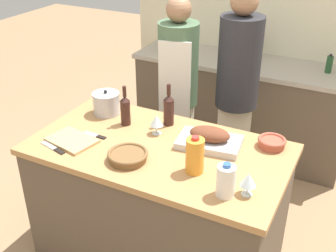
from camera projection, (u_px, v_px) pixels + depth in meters
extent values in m
cube|color=brown|center=(159.00, 208.00, 2.76)|extent=(1.51, 0.83, 0.86)
cube|color=#B27F4C|center=(158.00, 149.00, 2.55)|extent=(1.56, 0.85, 0.04)
cube|color=brown|center=(240.00, 108.00, 4.05)|extent=(1.96, 0.58, 0.87)
cube|color=#ADA393|center=(244.00, 63.00, 3.84)|extent=(2.02, 0.60, 0.04)
cube|color=beige|center=(259.00, 13.00, 3.93)|extent=(2.52, 0.10, 2.55)
cube|color=#BCBCC1|center=(209.00, 142.00, 2.54)|extent=(0.41, 0.29, 0.04)
ellipsoid|color=brown|center=(210.00, 134.00, 2.51)|extent=(0.26, 0.17, 0.09)
cylinder|color=brown|center=(128.00, 157.00, 2.40)|extent=(0.21, 0.21, 0.04)
torus|color=brown|center=(128.00, 154.00, 2.39)|extent=(0.23, 0.23, 0.02)
cube|color=tan|center=(72.00, 140.00, 2.59)|extent=(0.33, 0.26, 0.02)
cylinder|color=#B7B7BC|center=(106.00, 104.00, 2.90)|extent=(0.18, 0.18, 0.14)
cylinder|color=#B7B7BC|center=(106.00, 94.00, 2.87)|extent=(0.19, 0.19, 0.01)
sphere|color=black|center=(105.00, 92.00, 2.86)|extent=(0.02, 0.02, 0.02)
cylinder|color=#A84C38|center=(272.00, 143.00, 2.53)|extent=(0.16, 0.16, 0.05)
torus|color=#A84C38|center=(272.00, 140.00, 2.52)|extent=(0.17, 0.17, 0.02)
cylinder|color=orange|center=(195.00, 156.00, 2.26)|extent=(0.10, 0.10, 0.20)
cylinder|color=red|center=(195.00, 138.00, 2.21)|extent=(0.04, 0.04, 0.02)
cylinder|color=white|center=(226.00, 181.00, 2.09)|extent=(0.10, 0.10, 0.17)
cylinder|color=#3360B2|center=(227.00, 165.00, 2.04)|extent=(0.04, 0.04, 0.02)
cylinder|color=#381E19|center=(169.00, 112.00, 2.75)|extent=(0.07, 0.07, 0.18)
cone|color=#381E19|center=(169.00, 97.00, 2.70)|extent=(0.07, 0.07, 0.03)
cylinder|color=#381E19|center=(169.00, 90.00, 2.67)|extent=(0.03, 0.03, 0.07)
cylinder|color=#381E19|center=(126.00, 113.00, 2.75)|extent=(0.06, 0.06, 0.17)
cone|color=#381E19|center=(125.00, 99.00, 2.71)|extent=(0.06, 0.06, 0.03)
cylinder|color=#381E19|center=(124.00, 91.00, 2.68)|extent=(0.02, 0.02, 0.07)
cylinder|color=silver|center=(247.00, 194.00, 2.13)|extent=(0.06, 0.06, 0.00)
cylinder|color=silver|center=(247.00, 189.00, 2.12)|extent=(0.01, 0.01, 0.05)
cone|color=silver|center=(248.00, 180.00, 2.09)|extent=(0.08, 0.08, 0.07)
cylinder|color=silver|center=(157.00, 133.00, 2.68)|extent=(0.06, 0.06, 0.00)
cylinder|color=silver|center=(157.00, 129.00, 2.67)|extent=(0.01, 0.01, 0.06)
cone|color=silver|center=(157.00, 120.00, 2.64)|extent=(0.08, 0.08, 0.07)
cube|color=#B7B7BC|center=(49.00, 145.00, 2.55)|extent=(0.13, 0.06, 0.01)
cube|color=black|center=(59.00, 151.00, 2.49)|extent=(0.08, 0.05, 0.01)
cube|color=#B7B7BC|center=(91.00, 134.00, 2.67)|extent=(0.10, 0.04, 0.01)
cube|color=black|center=(101.00, 137.00, 2.63)|extent=(0.06, 0.03, 0.01)
cube|color=#333842|center=(242.00, 56.00, 3.85)|extent=(0.18, 0.14, 0.06)
cylinder|color=#B7B7BC|center=(240.00, 46.00, 3.82)|extent=(0.13, 0.13, 0.11)
cube|color=#333842|center=(250.00, 44.00, 3.77)|extent=(0.05, 0.08, 0.19)
cube|color=#333842|center=(244.00, 27.00, 3.72)|extent=(0.17, 0.08, 0.10)
cylinder|color=#332D28|center=(165.00, 41.00, 4.06)|extent=(0.05, 0.05, 0.19)
cylinder|color=black|center=(165.00, 31.00, 4.01)|extent=(0.02, 0.02, 0.02)
cylinder|color=#234C28|center=(329.00, 64.00, 3.54)|extent=(0.05, 0.05, 0.14)
cylinder|color=black|center=(331.00, 55.00, 3.51)|extent=(0.02, 0.02, 0.02)
cylinder|color=#B28E2D|center=(161.00, 47.00, 4.02)|extent=(0.06, 0.06, 0.11)
cylinder|color=black|center=(161.00, 40.00, 3.99)|extent=(0.03, 0.03, 0.02)
cube|color=beige|center=(177.00, 144.00, 3.55)|extent=(0.28, 0.23, 0.77)
cylinder|color=#4C6B4C|center=(178.00, 65.00, 3.21)|extent=(0.31, 0.31, 0.65)
sphere|color=#996B4C|center=(179.00, 9.00, 3.01)|extent=(0.19, 0.19, 0.19)
cube|color=silver|center=(174.00, 94.00, 3.17)|extent=(0.24, 0.08, 0.82)
cube|color=beige|center=(232.00, 150.00, 3.43)|extent=(0.29, 0.24, 0.82)
cylinder|color=#28282D|center=(239.00, 63.00, 3.07)|extent=(0.32, 0.32, 0.68)
sphere|color=#996B4C|center=(244.00, 1.00, 2.86)|extent=(0.20, 0.20, 0.20)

